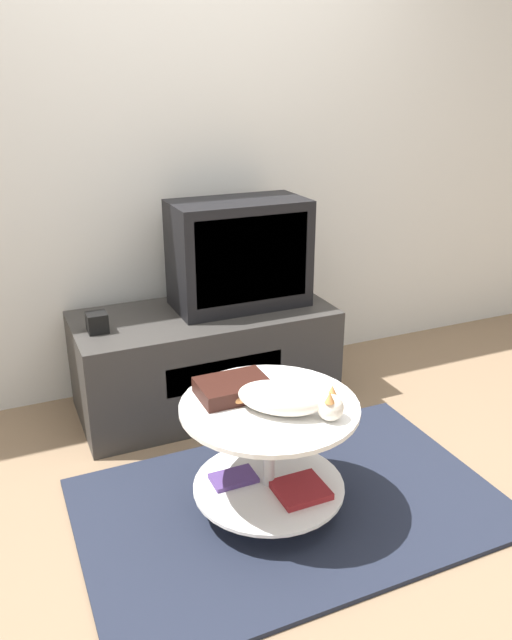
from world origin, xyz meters
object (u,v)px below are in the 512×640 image
at_px(speaker, 97,323).
at_px(cat, 285,399).
at_px(tv, 239,254).
at_px(dvd_box, 233,388).

bearing_deg(speaker, cat, -63.58).
height_order(tv, speaker, tv).
relative_size(tv, dvd_box, 2.50).
distance_m(tv, dvd_box, 0.96).
bearing_deg(speaker, dvd_box, -64.83).
bearing_deg(tv, dvd_box, -113.88).
bearing_deg(dvd_box, cat, -58.99).
xyz_separation_m(tv, dvd_box, (-0.37, -0.84, -0.26)).
relative_size(dvd_box, cat, 0.65).
bearing_deg(tv, speaker, -173.97).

